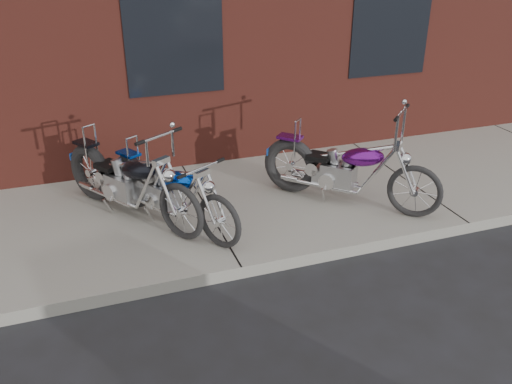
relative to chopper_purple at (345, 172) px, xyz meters
name	(u,v)px	position (x,y,z in m)	size (l,w,h in m)	color
ground	(242,279)	(-1.78, -1.06, -0.59)	(120.00, 120.00, 0.00)	#26262B
sidewalk	(207,213)	(-1.78, 0.44, -0.51)	(22.00, 3.00, 0.15)	gray
chopper_purple	(345,172)	(0.00, 0.00, 0.00)	(1.78, 1.82, 1.36)	black
chopper_blue	(169,194)	(-2.30, 0.19, -0.03)	(1.23, 2.01, 0.98)	black
chopper_third	(129,184)	(-2.74, 0.55, 0.00)	(1.41, 2.13, 1.24)	black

